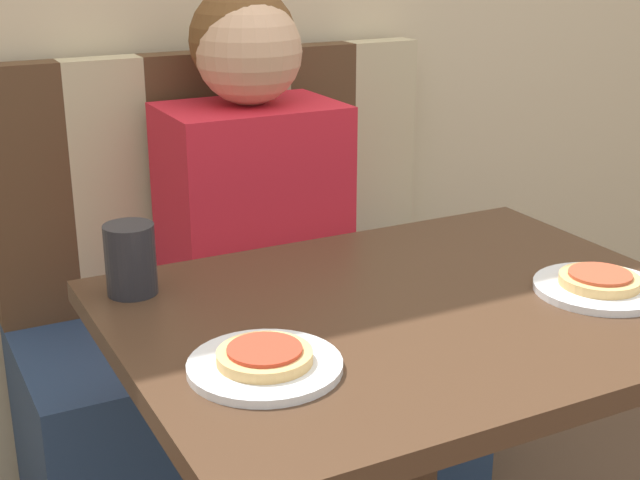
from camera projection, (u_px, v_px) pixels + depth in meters
name	position (u px, v px, depth m)	size (l,w,h in m)	color
booth_seat	(258.00, 405.00, 2.07)	(1.03, 0.46, 0.46)	navy
booth_backrest	(219.00, 174.00, 2.07)	(1.03, 0.07, 0.56)	#4C331E
dining_table	(411.00, 365.00, 1.41)	(0.91, 0.69, 0.72)	#422B1C
person	(251.00, 161.00, 1.88)	(0.37, 0.27, 0.71)	red
plate_left	(265.00, 366.00, 1.17)	(0.21, 0.21, 0.01)	white
plate_right	(599.00, 288.00, 1.42)	(0.21, 0.21, 0.01)	white
pizza_left	(265.00, 355.00, 1.17)	(0.13, 0.13, 0.02)	tan
pizza_right	(600.00, 279.00, 1.42)	(0.13, 0.13, 0.02)	tan
drinking_cup	(131.00, 259.00, 1.40)	(0.08, 0.08, 0.11)	#232328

